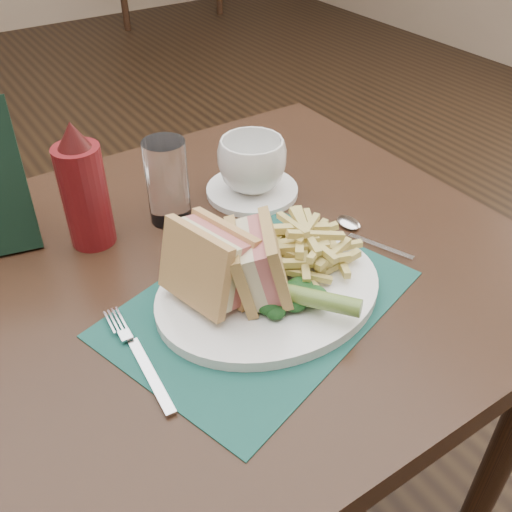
{
  "coord_description": "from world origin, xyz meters",
  "views": [
    {
      "loc": [
        -0.28,
        -1.05,
        1.24
      ],
      "look_at": [
        0.04,
        -0.57,
        0.8
      ],
      "focal_mm": 40.0,
      "sensor_mm": 36.0,
      "label": 1
    }
  ],
  "objects_px": {
    "placemat": "(260,303)",
    "plate": "(269,291)",
    "table_main": "(215,429)",
    "sandwich_half_a": "(195,271)",
    "sandwich_half_b": "(241,263)",
    "drinking_glass": "(167,182)",
    "ketchup_bottle": "(83,185)",
    "coffee_cup": "(252,164)",
    "saucer": "(252,190)"
  },
  "relations": [
    {
      "from": "table_main",
      "to": "ketchup_bottle",
      "type": "height_order",
      "value": "ketchup_bottle"
    },
    {
      "from": "sandwich_half_a",
      "to": "saucer",
      "type": "bearing_deg",
      "value": 29.72
    },
    {
      "from": "ketchup_bottle",
      "to": "plate",
      "type": "bearing_deg",
      "value": -59.59
    },
    {
      "from": "sandwich_half_a",
      "to": "sandwich_half_b",
      "type": "height_order",
      "value": "sandwich_half_a"
    },
    {
      "from": "placemat",
      "to": "sandwich_half_a",
      "type": "distance_m",
      "value": 0.11
    },
    {
      "from": "table_main",
      "to": "sandwich_half_b",
      "type": "bearing_deg",
      "value": -88.36
    },
    {
      "from": "sandwich_half_a",
      "to": "drinking_glass",
      "type": "xyz_separation_m",
      "value": [
        0.07,
        0.21,
        -0.0
      ]
    },
    {
      "from": "drinking_glass",
      "to": "plate",
      "type": "bearing_deg",
      "value": -84.33
    },
    {
      "from": "drinking_glass",
      "to": "saucer",
      "type": "bearing_deg",
      "value": -2.53
    },
    {
      "from": "sandwich_half_b",
      "to": "coffee_cup",
      "type": "distance_m",
      "value": 0.27
    },
    {
      "from": "sandwich_half_b",
      "to": "ketchup_bottle",
      "type": "relative_size",
      "value": 0.52
    },
    {
      "from": "sandwich_half_b",
      "to": "drinking_glass",
      "type": "bearing_deg",
      "value": 114.3
    },
    {
      "from": "placemat",
      "to": "coffee_cup",
      "type": "bearing_deg",
      "value": 58.95
    },
    {
      "from": "sandwich_half_b",
      "to": "coffee_cup",
      "type": "xyz_separation_m",
      "value": [
        0.16,
        0.22,
        -0.01
      ]
    },
    {
      "from": "sandwich_half_b",
      "to": "ketchup_bottle",
      "type": "xyz_separation_m",
      "value": [
        -0.11,
        0.24,
        0.03
      ]
    },
    {
      "from": "drinking_glass",
      "to": "ketchup_bottle",
      "type": "relative_size",
      "value": 0.7
    },
    {
      "from": "table_main",
      "to": "sandwich_half_a",
      "type": "xyz_separation_m",
      "value": [
        -0.05,
        -0.08,
        0.44
      ]
    },
    {
      "from": "sandwich_half_b",
      "to": "coffee_cup",
      "type": "relative_size",
      "value": 0.89
    },
    {
      "from": "table_main",
      "to": "sandwich_half_b",
      "type": "relative_size",
      "value": 9.27
    },
    {
      "from": "table_main",
      "to": "placemat",
      "type": "xyz_separation_m",
      "value": [
        0.02,
        -0.11,
        0.38
      ]
    },
    {
      "from": "placemat",
      "to": "sandwich_half_a",
      "type": "relative_size",
      "value": 3.53
    },
    {
      "from": "table_main",
      "to": "coffee_cup",
      "type": "bearing_deg",
      "value": 36.92
    },
    {
      "from": "table_main",
      "to": "sandwich_half_a",
      "type": "distance_m",
      "value": 0.46
    },
    {
      "from": "plate",
      "to": "sandwich_half_a",
      "type": "bearing_deg",
      "value": 169.74
    },
    {
      "from": "placemat",
      "to": "drinking_glass",
      "type": "height_order",
      "value": "drinking_glass"
    },
    {
      "from": "coffee_cup",
      "to": "drinking_glass",
      "type": "xyz_separation_m",
      "value": [
        -0.14,
        0.01,
        0.01
      ]
    },
    {
      "from": "table_main",
      "to": "sandwich_half_a",
      "type": "height_order",
      "value": "sandwich_half_a"
    },
    {
      "from": "plate",
      "to": "coffee_cup",
      "type": "distance_m",
      "value": 0.26
    },
    {
      "from": "sandwich_half_b",
      "to": "saucer",
      "type": "height_order",
      "value": "sandwich_half_b"
    },
    {
      "from": "coffee_cup",
      "to": "ketchup_bottle",
      "type": "xyz_separation_m",
      "value": [
        -0.26,
        0.02,
        0.04
      ]
    },
    {
      "from": "table_main",
      "to": "ketchup_bottle",
      "type": "bearing_deg",
      "value": 126.5
    },
    {
      "from": "sandwich_half_a",
      "to": "sandwich_half_b",
      "type": "relative_size",
      "value": 1.08
    },
    {
      "from": "sandwich_half_b",
      "to": "placemat",
      "type": "bearing_deg",
      "value": -3.15
    },
    {
      "from": "placemat",
      "to": "plate",
      "type": "height_order",
      "value": "plate"
    },
    {
      "from": "sandwich_half_a",
      "to": "saucer",
      "type": "height_order",
      "value": "sandwich_half_a"
    },
    {
      "from": "coffee_cup",
      "to": "sandwich_half_a",
      "type": "bearing_deg",
      "value": -136.32
    },
    {
      "from": "placemat",
      "to": "saucer",
      "type": "distance_m",
      "value": 0.27
    },
    {
      "from": "plate",
      "to": "ketchup_bottle",
      "type": "xyz_separation_m",
      "value": [
        -0.14,
        0.24,
        0.08
      ]
    },
    {
      "from": "sandwich_half_b",
      "to": "drinking_glass",
      "type": "distance_m",
      "value": 0.22
    },
    {
      "from": "table_main",
      "to": "placemat",
      "type": "relative_size",
      "value": 2.43
    },
    {
      "from": "drinking_glass",
      "to": "sandwich_half_b",
      "type": "bearing_deg",
      "value": -93.54
    },
    {
      "from": "sandwich_half_b",
      "to": "saucer",
      "type": "distance_m",
      "value": 0.28
    },
    {
      "from": "placemat",
      "to": "drinking_glass",
      "type": "xyz_separation_m",
      "value": [
        -0.01,
        0.24,
        0.06
      ]
    },
    {
      "from": "ketchup_bottle",
      "to": "coffee_cup",
      "type": "bearing_deg",
      "value": -3.83
    },
    {
      "from": "table_main",
      "to": "drinking_glass",
      "type": "relative_size",
      "value": 6.92
    },
    {
      "from": "sandwich_half_a",
      "to": "ketchup_bottle",
      "type": "height_order",
      "value": "ketchup_bottle"
    },
    {
      "from": "plate",
      "to": "drinking_glass",
      "type": "relative_size",
      "value": 2.31
    },
    {
      "from": "saucer",
      "to": "coffee_cup",
      "type": "relative_size",
      "value": 1.38
    },
    {
      "from": "table_main",
      "to": "plate",
      "type": "bearing_deg",
      "value": -69.1
    },
    {
      "from": "plate",
      "to": "sandwich_half_b",
      "type": "relative_size",
      "value": 3.09
    }
  ]
}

